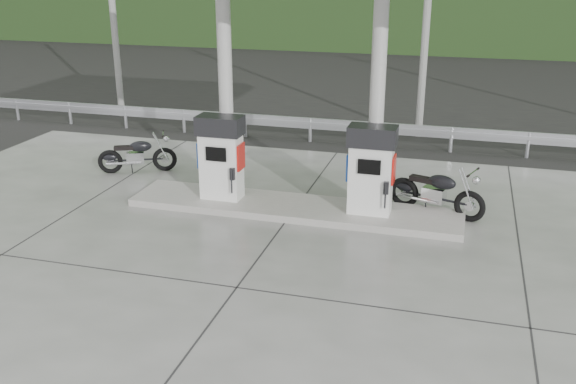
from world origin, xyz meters
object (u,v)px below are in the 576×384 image
(gas_pump_left, at_px, (221,157))
(motorcycle_left, at_px, (137,155))
(gas_pump_right, at_px, (371,170))
(motorcycle_right, at_px, (436,193))

(gas_pump_left, xyz_separation_m, motorcycle_left, (-2.84, 1.52, -0.62))
(gas_pump_left, bearing_deg, gas_pump_right, 0.00)
(motorcycle_left, bearing_deg, gas_pump_right, -38.69)
(gas_pump_right, relative_size, motorcycle_right, 0.92)
(gas_pump_right, bearing_deg, gas_pump_left, 180.00)
(gas_pump_right, bearing_deg, motorcycle_right, 27.62)
(motorcycle_left, xyz_separation_m, motorcycle_right, (7.33, -0.85, 0.04))
(gas_pump_right, distance_m, motorcycle_right, 1.56)
(motorcycle_right, bearing_deg, motorcycle_left, -167.29)
(gas_pump_left, distance_m, motorcycle_right, 4.57)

